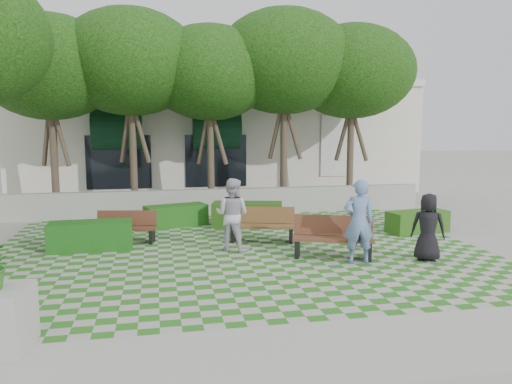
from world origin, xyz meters
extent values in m
plane|color=gray|center=(0.00, 0.00, 0.00)|extent=(90.00, 90.00, 0.00)
plane|color=#2B721E|center=(0.00, 1.00, 0.01)|extent=(12.00, 12.00, 0.00)
cube|color=#9E9B93|center=(0.00, -4.70, 0.01)|extent=(16.00, 2.00, 0.01)
cube|color=#9E9B93|center=(0.00, 6.20, 0.45)|extent=(15.00, 0.36, 0.90)
cube|color=#562F1D|center=(2.02, -0.09, 0.46)|extent=(1.94, 1.16, 0.06)
cube|color=#562F1D|center=(2.11, 0.16, 0.74)|extent=(1.79, 0.75, 0.47)
cube|color=black|center=(1.24, 0.19, 0.23)|extent=(0.27, 0.52, 0.45)
cube|color=black|center=(2.79, -0.37, 0.23)|extent=(0.27, 0.52, 0.45)
cube|color=brown|center=(0.73, 1.85, 0.44)|extent=(1.82, 0.95, 0.06)
cube|color=brown|center=(0.79, 2.09, 0.70)|extent=(1.72, 0.56, 0.44)
cube|color=black|center=(-0.02, 2.04, 0.21)|extent=(0.22, 0.49, 0.43)
cube|color=black|center=(1.48, 1.65, 0.21)|extent=(0.22, 0.49, 0.43)
cube|color=#4E2A1A|center=(-2.84, 2.45, 0.40)|extent=(1.65, 0.77, 0.05)
cube|color=#4E2A1A|center=(-2.80, 2.67, 0.64)|extent=(1.58, 0.41, 0.40)
cube|color=black|center=(-3.54, 2.58, 0.19)|extent=(0.17, 0.45, 0.39)
cube|color=black|center=(-2.15, 2.32, 0.19)|extent=(0.17, 0.45, 0.39)
cube|color=#245115|center=(5.43, 2.14, 0.31)|extent=(1.90, 1.04, 0.63)
cube|color=#204713|center=(0.72, 3.95, 0.37)|extent=(2.27, 1.34, 0.74)
cube|color=#1B5115|center=(-1.44, 4.44, 0.33)|extent=(2.01, 1.27, 0.66)
cube|color=#154A13|center=(-3.65, 1.89, 0.35)|extent=(2.05, 0.88, 0.71)
imported|color=#6580B8|center=(2.45, -0.56, 0.95)|extent=(0.75, 0.55, 1.90)
imported|color=black|center=(4.08, -0.70, 0.78)|extent=(0.91, 0.81, 1.56)
imported|color=silver|center=(-0.18, 1.10, 0.90)|extent=(1.11, 1.04, 1.81)
cylinder|color=#47382B|center=(-5.50, 7.60, 1.82)|extent=(0.26, 0.26, 3.64)
ellipsoid|color=#1E4C11|center=(-5.50, 7.60, 5.07)|extent=(4.80, 4.80, 3.60)
cylinder|color=#47382B|center=(-2.80, 7.60, 1.90)|extent=(0.26, 0.26, 3.81)
ellipsoid|color=#1E4C11|center=(-2.80, 7.60, 5.30)|extent=(5.00, 5.00, 3.75)
cylinder|color=#47382B|center=(0.00, 7.60, 1.79)|extent=(0.26, 0.26, 3.58)
ellipsoid|color=#1E4C11|center=(0.00, 7.60, 4.99)|extent=(4.60, 4.60, 3.45)
cylinder|color=#47382B|center=(2.80, 7.60, 1.96)|extent=(0.26, 0.26, 3.92)
ellipsoid|color=#1E4C11|center=(2.80, 7.60, 5.46)|extent=(5.20, 5.20, 3.90)
cylinder|color=#47382B|center=(5.50, 7.60, 1.85)|extent=(0.26, 0.26, 3.70)
ellipsoid|color=#1E4C11|center=(5.50, 7.60, 5.15)|extent=(4.80, 4.80, 3.60)
cube|color=silver|center=(1.00, 14.20, 2.50)|extent=(18.00, 8.00, 5.00)
cube|color=white|center=(1.00, 10.20, 5.00)|extent=(18.00, 0.30, 0.30)
cube|color=black|center=(6.00, 10.18, 2.20)|extent=(1.40, 0.10, 2.40)
cylinder|color=#0E351D|center=(-3.50, 10.18, 3.00)|extent=(3.00, 1.80, 1.80)
cube|color=black|center=(-3.50, 10.18, 1.60)|extent=(2.60, 0.08, 2.20)
cylinder|color=#0E351D|center=(0.50, 10.18, 3.00)|extent=(3.00, 1.80, 1.80)
cube|color=black|center=(0.50, 10.18, 1.60)|extent=(2.60, 0.08, 2.20)
camera|label=1|loc=(-1.98, -10.92, 3.09)|focal=35.00mm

